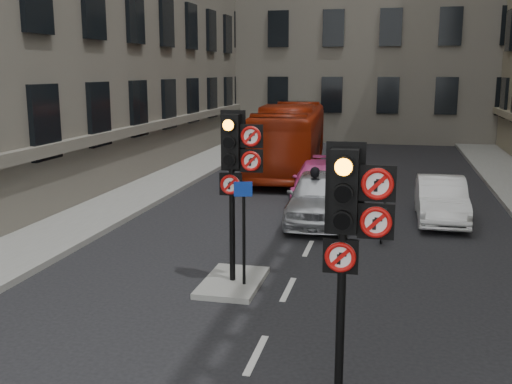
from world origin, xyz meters
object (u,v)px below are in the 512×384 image
at_px(signal_near, 350,219).
at_px(car_pink, 320,182).
at_px(motorcyclist, 314,195).
at_px(info_sign, 244,219).
at_px(car_silver, 319,197).
at_px(signal_far, 236,160).
at_px(bus_red, 290,138).
at_px(motorcycle, 383,221).
at_px(car_white, 441,199).

distance_m(signal_near, car_pink, 13.13).
xyz_separation_m(car_pink, motorcyclist, (0.22, -3.23, 0.19)).
xyz_separation_m(motorcyclist, info_sign, (-0.70, -5.82, 0.67)).
distance_m(car_silver, motorcyclist, 0.30).
relative_size(signal_near, signal_far, 1.00).
bearing_deg(signal_far, bus_red, 95.38).
height_order(signal_near, motorcycle, signal_near).
xyz_separation_m(car_pink, motorcycle, (2.25, -4.49, -0.18)).
bearing_deg(signal_far, car_pink, 85.47).
bearing_deg(car_pink, car_silver, -89.17).
bearing_deg(info_sign, signal_far, 120.28).
distance_m(bus_red, motorcyclist, 9.42).
xyz_separation_m(signal_near, info_sign, (-2.39, 3.79, -1.06)).
bearing_deg(car_white, motorcycle, -124.52).
xyz_separation_m(signal_near, bus_red, (-3.99, 18.73, -1.08)).
relative_size(signal_near, info_sign, 1.64).
bearing_deg(bus_red, signal_far, -88.71).
height_order(signal_far, car_white, signal_far).
xyz_separation_m(motorcycle, motorcyclist, (-2.03, 1.26, 0.37)).
xyz_separation_m(car_white, motorcyclist, (-3.69, -1.20, 0.20)).
bearing_deg(bus_red, info_sign, -87.97).
height_order(car_white, car_pink, car_pink).
bearing_deg(signal_near, bus_red, 102.02).
xyz_separation_m(bus_red, motorcycle, (4.33, -10.37, -1.01)).
bearing_deg(car_silver, signal_far, -102.44).
height_order(car_silver, car_pink, car_silver).
xyz_separation_m(signal_near, motorcyclist, (-1.68, 9.61, -1.72)).
distance_m(signal_far, info_sign, 1.22).
relative_size(signal_far, motorcyclist, 2.08).
bearing_deg(info_sign, bus_red, 80.36).
relative_size(signal_near, bus_red, 0.33).
distance_m(signal_far, motorcyclist, 5.98).
distance_m(signal_far, car_silver, 6.27).
relative_size(car_white, car_pink, 0.86).
distance_m(car_white, motorcyclist, 3.89).
relative_size(car_pink, bus_red, 0.43).
xyz_separation_m(car_silver, info_sign, (-0.81, -6.08, 0.76)).
bearing_deg(bus_red, signal_near, -82.07).
bearing_deg(info_sign, car_silver, 66.64).
xyz_separation_m(car_silver, motorcycle, (1.92, -1.52, -0.28)).
xyz_separation_m(signal_near, signal_far, (-2.60, 4.00, 0.12)).
height_order(bus_red, motorcyclist, bus_red).
height_order(signal_near, car_pink, signal_near).
height_order(car_pink, motorcyclist, motorcyclist).
bearing_deg(signal_near, signal_far, 123.02).
bearing_deg(car_pink, car_white, -32.85).
bearing_deg(bus_red, car_pink, -74.55).
height_order(signal_far, motorcyclist, signal_far).
xyz_separation_m(signal_far, bus_red, (-1.39, 14.73, -1.20)).
xyz_separation_m(signal_far, info_sign, (0.21, -0.21, -1.18)).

